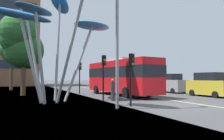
{
  "coord_description": "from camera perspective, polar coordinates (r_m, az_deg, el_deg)",
  "views": [
    {
      "loc": [
        -8.84,
        -10.74,
        1.77
      ],
      "look_at": [
        -0.69,
        6.76,
        2.5
      ],
      "focal_mm": 33.16,
      "sensor_mm": 36.0,
      "label": 1
    }
  ],
  "objects": [
    {
      "name": "red_bus",
      "position": [
        21.05,
        2.46,
        -1.49
      ],
      "size": [
        3.43,
        10.41,
        3.69
      ],
      "color": "red",
      "rests_on": "ground"
    },
    {
      "name": "tree_pavement_far",
      "position": [
        33.53,
        -24.94,
        3.83
      ],
      "size": [
        4.43,
        4.39,
        7.37
      ],
      "color": "brown",
      "rests_on": "ground"
    },
    {
      "name": "ground",
      "position": [
        13.61,
        12.37,
        -9.79
      ],
      "size": [
        120.0,
        240.0,
        0.1
      ],
      "color": "#424244"
    },
    {
      "name": "traffic_light_kerb_far",
      "position": [
        16.37,
        -2.28,
        0.67
      ],
      "size": [
        0.28,
        0.42,
        3.56
      ],
      "color": "black",
      "rests_on": "ground"
    },
    {
      "name": "street_lamp",
      "position": [
        12.46,
        2.87,
        11.38
      ],
      "size": [
        1.54,
        0.44,
        7.33
      ],
      "color": "gray",
      "rests_on": "ground"
    },
    {
      "name": "pedestrian",
      "position": [
        15.86,
        0.21,
        -5.5
      ],
      "size": [
        0.34,
        0.34,
        1.69
      ],
      "color": "#2D3342",
      "rests_on": "ground"
    },
    {
      "name": "traffic_light_kerb_near",
      "position": [
        12.83,
        5.37,
        0.54
      ],
      "size": [
        0.28,
        0.42,
        3.26
      ],
      "color": "black",
      "rests_on": "ground"
    },
    {
      "name": "car_parked_far",
      "position": [
        25.91,
        15.86,
        -3.66
      ],
      "size": [
        1.9,
        4.28,
        2.25
      ],
      "color": "gray",
      "rests_on": "ground"
    },
    {
      "name": "tree_pavement_near",
      "position": [
        23.09,
        -23.91,
        7.17
      ],
      "size": [
        4.38,
        4.24,
        8.21
      ],
      "color": "brown",
      "rests_on": "ground"
    },
    {
      "name": "car_side_street",
      "position": [
        31.66,
        8.26,
        -3.32
      ],
      "size": [
        2.09,
        4.58,
        2.41
      ],
      "color": "black",
      "rests_on": "ground"
    },
    {
      "name": "car_parked_mid",
      "position": [
        21.75,
        25.34,
        -3.81
      ],
      "size": [
        2.01,
        4.24,
        2.27
      ],
      "color": "gold",
      "rests_on": "ground"
    },
    {
      "name": "leaf_sculpture",
      "position": [
        16.22,
        -14.99,
        14.09
      ],
      "size": [
        9.39,
        9.68,
        8.85
      ],
      "color": "#9EA0A5",
      "rests_on": "ground"
    },
    {
      "name": "traffic_light_island_mid",
      "position": [
        22.96,
        -8.85,
        -0.31
      ],
      "size": [
        0.28,
        0.42,
        3.45
      ],
      "color": "black",
      "rests_on": "ground"
    }
  ]
}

